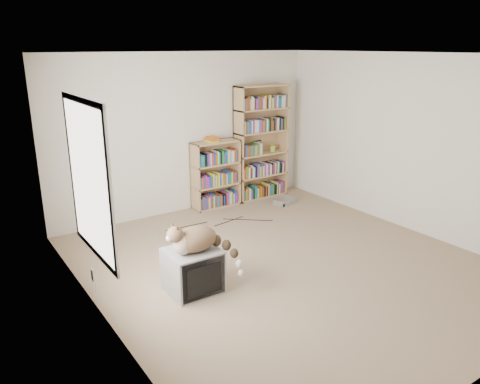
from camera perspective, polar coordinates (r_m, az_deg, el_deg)
floor at (r=5.89m, az=5.56°, el=-8.71°), size 4.50×5.00×0.01m
wall_back at (r=7.49m, az=-6.51°, el=7.07°), size 4.50×0.02×2.50m
wall_left at (r=4.40m, az=-17.12°, el=-1.06°), size 0.02×5.00×2.50m
wall_right at (r=7.09m, az=20.10°, el=5.52°), size 0.02×5.00×2.50m
ceiling at (r=5.29m, az=6.38°, el=16.40°), size 4.50×5.00×0.02m
window at (r=4.55m, az=-17.92°, el=1.43°), size 0.02×1.22×1.52m
crt_tv at (r=5.20m, az=-5.79°, el=-9.48°), size 0.56×0.52×0.48m
cat at (r=5.02m, az=-4.72°, el=-6.14°), size 0.75×0.54×0.60m
bookcase_tall at (r=8.15m, az=2.52°, el=5.68°), size 0.98×0.30×1.96m
bookcase_short at (r=7.74m, az=-3.04°, el=1.87°), size 0.80×0.30×1.10m
book_stack at (r=7.56m, az=-3.41°, el=6.44°), size 0.20×0.26×0.08m
green_mug at (r=8.29m, az=3.95°, el=5.34°), size 0.09×0.09×0.10m
framed_print at (r=8.21m, az=2.16°, el=5.61°), size 0.15×0.05×0.20m
dvd_player at (r=8.03m, az=5.52°, el=-1.08°), size 0.45×0.38×0.09m
wall_outlet at (r=5.13m, az=-17.52°, el=-9.66°), size 0.01×0.08×0.13m
floor_cables at (r=7.07m, az=-1.77°, el=-3.98°), size 1.20×0.70×0.01m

